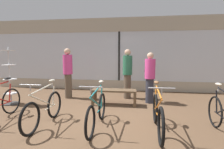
{
  "coord_description": "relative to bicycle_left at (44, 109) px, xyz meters",
  "views": [
    {
      "loc": [
        0.86,
        -4.07,
        1.6
      ],
      "look_at": [
        0.0,
        1.56,
        0.95
      ],
      "focal_mm": 28.0,
      "sensor_mm": 36.0,
      "label": 1
    }
  ],
  "objects": [
    {
      "name": "accessory_rack",
      "position": [
        -1.99,
        1.43,
        0.37
      ],
      "size": [
        0.48,
        0.48,
        1.83
      ],
      "color": "#333333",
      "rests_on": "ground_plane"
    },
    {
      "name": "bicycle_center",
      "position": [
        1.22,
        0.05,
        -0.01
      ],
      "size": [
        0.46,
        1.72,
        1.01
      ],
      "color": "black",
      "rests_on": "ground_plane"
    },
    {
      "name": "bicycle_left",
      "position": [
        0.0,
        0.0,
        0.0
      ],
      "size": [
        0.46,
        1.69,
        1.02
      ],
      "color": "black",
      "rests_on": "ground_plane"
    },
    {
      "name": "display_bench",
      "position": [
        1.35,
        1.84,
        0.03
      ],
      "size": [
        1.4,
        0.44,
        0.5
      ],
      "color": "brown",
      "rests_on": "ground_plane"
    },
    {
      "name": "ground_plane",
      "position": [
        1.24,
        0.51,
        -0.37
      ],
      "size": [
        24.0,
        24.0,
        0.0
      ],
      "primitive_type": "plane",
      "color": "brown"
    },
    {
      "name": "shop_back_wall",
      "position": [
        1.24,
        4.18,
        1.26
      ],
      "size": [
        12.0,
        0.08,
        3.2
      ],
      "color": "#B2A893",
      "rests_on": "ground_plane"
    },
    {
      "name": "bicycle_right",
      "position": [
        2.51,
        0.02,
        0.01
      ],
      "size": [
        0.46,
        1.75,
        1.03
      ],
      "color": "black",
      "rests_on": "ground_plane"
    },
    {
      "name": "customer_mid_floor",
      "position": [
        1.7,
        2.77,
        0.57
      ],
      "size": [
        0.45,
        0.45,
        1.79
      ],
      "color": "brown",
      "rests_on": "ground_plane"
    },
    {
      "name": "customer_by_window",
      "position": [
        -0.46,
        2.49,
        0.59
      ],
      "size": [
        0.44,
        0.44,
        1.83
      ],
      "color": "brown",
      "rests_on": "ground_plane"
    },
    {
      "name": "customer_near_rack",
      "position": [
        2.47,
        2.28,
        0.53
      ],
      "size": [
        0.4,
        0.53,
        1.67
      ],
      "color": "#2D2D38",
      "rests_on": "ground_plane"
    }
  ]
}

